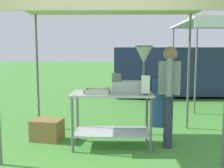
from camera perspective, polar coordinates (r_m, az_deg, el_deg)
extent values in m
plane|color=#478E38|center=(9.32, -0.87, -2.44)|extent=(70.00, 70.00, 0.00)
cylinder|color=slate|center=(5.32, -16.19, 2.49)|extent=(0.04, 0.04, 2.26)
cylinder|color=slate|center=(5.28, 16.62, 2.45)|extent=(0.04, 0.04, 2.26)
cube|color=#CCB78E|center=(4.26, -0.01, 17.31)|extent=(3.19, 1.95, 0.05)
cube|color=#CCB78E|center=(3.29, -0.30, 18.05)|extent=(3.19, 0.02, 0.24)
cube|color=#B7B7BC|center=(4.09, -0.05, -2.16)|extent=(1.29, 0.63, 0.04)
cube|color=#B7B7BC|center=(4.24, -0.04, -10.51)|extent=(1.18, 0.58, 0.02)
cylinder|color=slate|center=(3.98, -8.78, -9.01)|extent=(0.04, 0.04, 0.85)
cylinder|color=slate|center=(3.96, 8.60, -9.09)|extent=(0.04, 0.04, 0.85)
cylinder|color=slate|center=(4.49, -7.63, -7.17)|extent=(0.04, 0.04, 0.85)
cylinder|color=slate|center=(4.47, 7.69, -7.23)|extent=(0.04, 0.04, 0.85)
cube|color=#B7B7BC|center=(4.01, -3.28, -2.01)|extent=(0.40, 0.31, 0.01)
cube|color=#B7B7BC|center=(3.86, -3.45, -1.83)|extent=(0.40, 0.01, 0.06)
cube|color=#B7B7BC|center=(4.15, -3.13, -1.20)|extent=(0.40, 0.01, 0.06)
cube|color=#B7B7BC|center=(4.02, -6.01, -1.49)|extent=(0.01, 0.31, 0.06)
cube|color=#B7B7BC|center=(4.00, -0.54, -1.51)|extent=(0.01, 0.31, 0.06)
torus|color=gold|center=(3.95, -2.17, -1.87)|extent=(0.10, 0.10, 0.03)
torus|color=gold|center=(3.98, -3.81, -1.82)|extent=(0.09, 0.09, 0.03)
torus|color=gold|center=(4.10, -3.46, -1.55)|extent=(0.09, 0.09, 0.03)
torus|color=gold|center=(3.98, -5.35, -1.83)|extent=(0.10, 0.10, 0.03)
torus|color=gold|center=(4.09, -4.93, -1.58)|extent=(0.10, 0.10, 0.03)
torus|color=gold|center=(4.05, -1.51, -1.64)|extent=(0.10, 0.10, 0.03)
torus|color=gold|center=(3.96, -1.22, -1.84)|extent=(0.09, 0.09, 0.03)
torus|color=gold|center=(3.94, -4.56, -1.91)|extent=(0.08, 0.08, 0.03)
cube|color=#B7B7BC|center=(4.12, 3.92, -0.61)|extent=(0.56, 0.28, 0.18)
cube|color=slate|center=(4.09, 1.00, 1.48)|extent=(0.14, 0.22, 0.12)
cylinder|color=slate|center=(4.11, 7.02, 2.57)|extent=(0.04, 0.04, 0.28)
cone|color=#B7B7BC|center=(4.10, 7.07, 6.32)|extent=(0.26, 0.26, 0.26)
cylinder|color=slate|center=(4.10, 7.10, 8.29)|extent=(0.28, 0.28, 0.02)
cube|color=black|center=(3.90, 7.41, -2.28)|extent=(0.08, 0.05, 0.02)
cube|color=white|center=(3.88, 7.45, -0.15)|extent=(0.13, 0.01, 0.28)
cylinder|color=#2D3347|center=(4.22, 12.33, -8.10)|extent=(0.14, 0.14, 0.86)
cylinder|color=#2D3347|center=(4.41, 12.40, -7.44)|extent=(0.14, 0.14, 0.86)
cube|color=gray|center=(4.20, 12.61, 1.39)|extent=(0.38, 0.29, 0.52)
cube|color=#335BA3|center=(4.26, 10.84, -4.34)|extent=(0.32, 0.09, 0.80)
cylinder|color=gray|center=(3.98, 12.55, 1.47)|extent=(0.11, 0.11, 0.58)
cylinder|color=gray|center=(4.42, 12.68, 1.99)|extent=(0.11, 0.11, 0.58)
sphere|color=#A87A56|center=(4.18, 12.75, 6.58)|extent=(0.22, 0.22, 0.22)
cube|color=olive|center=(4.68, -14.17, -9.83)|extent=(0.57, 0.45, 0.36)
cube|color=navy|center=(9.63, 16.79, 2.89)|extent=(5.39, 1.93, 1.60)
cylinder|color=black|center=(10.30, 6.30, 0.31)|extent=(0.68, 0.24, 0.68)
cylinder|color=black|center=(8.46, 7.40, -1.13)|extent=(0.68, 0.24, 0.68)
cylinder|color=slate|center=(6.66, 18.10, 3.63)|extent=(0.04, 0.04, 2.34)
cylinder|color=slate|center=(9.18, 13.31, 4.58)|extent=(0.04, 0.04, 2.34)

